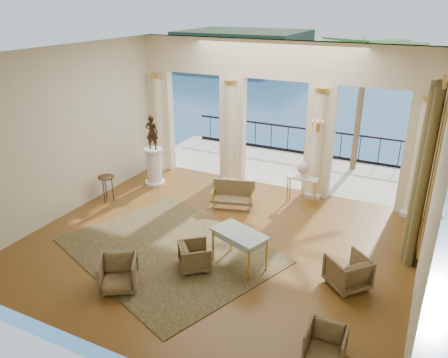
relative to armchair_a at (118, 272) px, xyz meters
The scene contains 23 objects.
floor 2.74m from the armchair_a, 68.23° to the left, with size 9.00×9.00×0.00m, color #543417.
room_walls 3.03m from the armchair_a, 54.33° to the left, with size 9.00×9.00×9.00m.
arcade 6.79m from the armchair_a, 80.98° to the left, with size 9.00×0.56×4.50m.
terrace 8.39m from the armchair_a, 83.10° to the left, with size 10.00×3.60×0.10m, color #BFB5A0.
balustrade 9.97m from the armchair_a, 84.21° to the left, with size 9.00×0.06×1.03m.
palm_tree 10.29m from the armchair_a, 71.76° to the left, with size 2.00×2.00×4.50m.
headland 78.17m from the armchair_a, 111.79° to the left, with size 22.00×18.00×6.00m, color black.
sea 62.85m from the armchair_a, 89.08° to the left, with size 160.00×160.00×0.00m, color #265385.
curtain 6.84m from the armchair_a, 37.23° to the left, with size 0.33×1.40×4.09m.
window_frame 7.01m from the armchair_a, 36.28° to the left, with size 0.04×1.60×3.40m, color gold.
wall_sconce 6.75m from the armchair_a, 68.24° to the left, with size 0.30×0.11×0.33m.
rug 1.72m from the armchair_a, 85.32° to the left, with size 4.76×3.70×0.02m, color #2C3118.
armchair_a is the anchor object (origin of this frame).
armchair_b 4.31m from the armchair_a, ahead, with size 0.64×0.60×0.66m, color #4C3F24.
armchair_c 4.73m from the armchair_a, 26.90° to the left, with size 0.76×0.71×0.78m, color #4C3F24.
armchair_d 1.69m from the armchair_a, 51.32° to the left, with size 0.66×0.61×0.68m, color #4C3F24.
settee 4.51m from the armchair_a, 83.38° to the left, with size 1.29×0.81×0.79m.
game_table 2.67m from the armchair_a, 44.32° to the left, with size 1.39×1.06×0.84m.
pedestal 5.53m from the armchair_a, 116.84° to the left, with size 0.65×0.65×1.19m.
statue 5.68m from the armchair_a, 116.84° to the left, with size 0.39×0.26×1.08m, color black.
console_table 5.99m from the armchair_a, 68.48° to the left, with size 0.88×0.35×0.83m.
urn 6.03m from the armchair_a, 68.48° to the left, with size 0.36×0.36×0.47m.
side_table 4.41m from the armchair_a, 132.83° to the left, with size 0.48×0.48×0.78m.
Camera 1 is at (4.26, -8.31, 5.58)m, focal length 35.00 mm.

